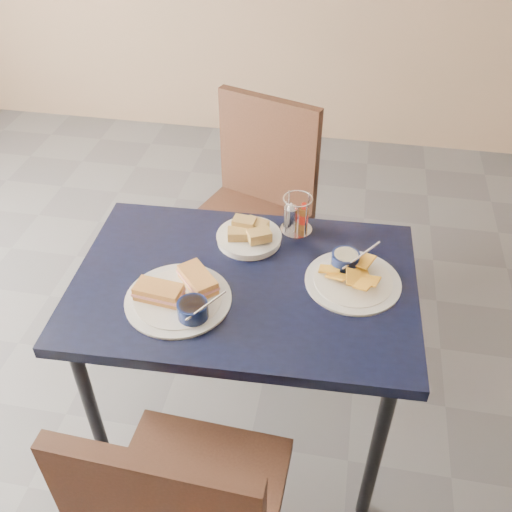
% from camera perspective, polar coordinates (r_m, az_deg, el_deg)
% --- Properties ---
extents(ground, '(6.00, 6.00, 0.00)m').
position_cam_1_polar(ground, '(2.30, -0.66, -18.33)').
color(ground, '#505155').
rests_on(ground, ground).
extents(dining_table, '(1.10, 0.76, 0.75)m').
position_cam_1_polar(dining_table, '(1.84, -1.15, -4.20)').
color(dining_table, black).
rests_on(dining_table, ground).
extents(chair_far, '(0.58, 0.58, 0.98)m').
position_cam_1_polar(chair_far, '(2.50, -0.64, 6.01)').
color(chair_far, black).
rests_on(chair_far, ground).
extents(sandwich_plate, '(0.33, 0.32, 0.12)m').
position_cam_1_polar(sandwich_plate, '(1.72, -7.53, -3.90)').
color(sandwich_plate, white).
rests_on(sandwich_plate, dining_table).
extents(plantain_plate, '(0.30, 0.30, 0.12)m').
position_cam_1_polar(plantain_plate, '(1.80, 9.44, -1.79)').
color(plantain_plate, white).
rests_on(plantain_plate, dining_table).
extents(bread_basket, '(0.22, 0.22, 0.07)m').
position_cam_1_polar(bread_basket, '(1.92, -0.68, 2.09)').
color(bread_basket, white).
rests_on(bread_basket, dining_table).
extents(condiment_caddy, '(0.11, 0.11, 0.14)m').
position_cam_1_polar(condiment_caddy, '(1.96, 3.98, 3.96)').
color(condiment_caddy, silver).
rests_on(condiment_caddy, dining_table).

